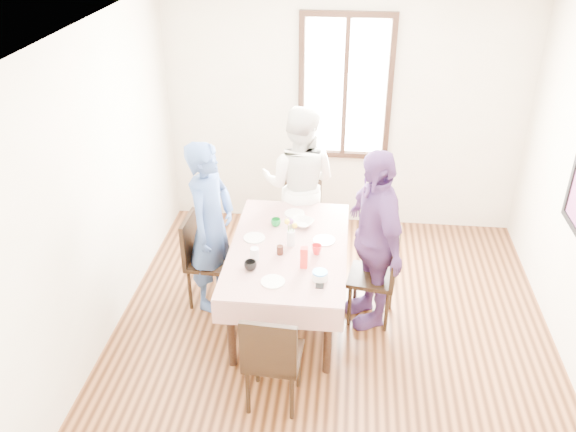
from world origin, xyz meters
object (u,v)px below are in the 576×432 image
object	(u,v)px
person_far	(299,185)
person_right	(373,239)
chair_left	(210,261)
dining_table	(289,282)
person_left	(210,226)
chair_near	(274,355)
chair_right	(372,276)
chair_far	(299,217)

from	to	relation	value
person_far	person_right	xyz separation A→B (m)	(0.75, -1.02, 0.00)
chair_left	person_right	bearing A→B (deg)	89.19
dining_table	person_right	xyz separation A→B (m)	(0.75, 0.05, 0.48)
chair_left	person_left	size ratio (longest dim) A/B	0.55
dining_table	chair_near	xyz separation A→B (m)	(0.00, -1.08, 0.08)
chair_near	person_right	distance (m)	1.41
chair_right	person_far	distance (m)	1.33
person_right	person_left	bearing A→B (deg)	-115.01
chair_left	person_far	bearing A→B (deg)	143.03
dining_table	person_far	bearing A→B (deg)	90.00
chair_left	chair_far	size ratio (longest dim) A/B	1.00
dining_table	chair_near	bearing A→B (deg)	-90.00
dining_table	chair_left	distance (m)	0.78
chair_far	person_left	xyz separation A→B (m)	(-0.75, -0.94, 0.38)
dining_table	chair_near	world-z (taller)	chair_near
chair_left	chair_right	world-z (taller)	same
person_left	person_far	bearing A→B (deg)	-23.53
dining_table	chair_right	size ratio (longest dim) A/B	1.73
dining_table	chair_far	world-z (taller)	chair_far
dining_table	person_right	size ratio (longest dim) A/B	0.92
chair_left	person_left	xyz separation A→B (m)	(0.02, 0.00, 0.38)
person_far	person_right	distance (m)	1.26
chair_near	person_far	bearing A→B (deg)	93.35
chair_right	person_left	world-z (taller)	person_left
chair_far	chair_near	bearing A→B (deg)	94.34
chair_left	chair_right	distance (m)	1.54
chair_left	person_left	world-z (taller)	person_left
person_right	chair_right	bearing A→B (deg)	68.78
chair_near	person_right	size ratio (longest dim) A/B	0.53
chair_near	person_left	bearing A→B (deg)	124.53
chair_far	person_far	distance (m)	0.40
dining_table	chair_far	xyz separation A→B (m)	(0.00, 1.08, 0.08)
chair_left	chair_near	xyz separation A→B (m)	(0.77, -1.23, 0.00)
chair_near	chair_left	bearing A→B (deg)	125.22
chair_far	person_left	world-z (taller)	person_left
chair_near	person_right	world-z (taller)	person_right
chair_far	person_right	world-z (taller)	person_right
chair_far	person_far	xyz separation A→B (m)	(0.00, -0.02, 0.40)
chair_right	dining_table	bearing A→B (deg)	102.61
chair_right	chair_far	distance (m)	1.29
person_far	chair_far	bearing A→B (deg)	-81.78
chair_near	person_far	size ratio (longest dim) A/B	0.53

